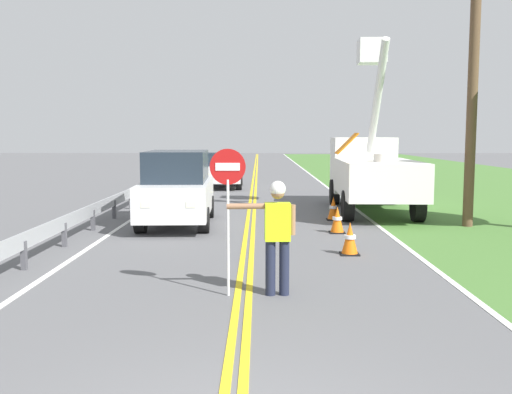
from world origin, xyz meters
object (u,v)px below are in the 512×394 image
Objects in this scene: stop_sign_paddle at (228,189)px; oncoming_sedan_second at (222,170)px; utility_pole_near at (474,58)px; utility_bucket_truck at (370,169)px; traffic_cone_lead at (350,239)px; traffic_cone_mid at (337,220)px; flagger_worker at (277,230)px; oncoming_suv_nearest at (177,188)px; traffic_cone_tail at (333,209)px.

stop_sign_paddle is 0.56× the size of oncoming_sedan_second.
utility_pole_near is (6.33, 7.10, 2.92)m from stop_sign_paddle.
utility_bucket_truck is 7.63m from traffic_cone_lead.
utility_bucket_truck is at bearing 76.09° from traffic_cone_lead.
traffic_cone_mid is (3.83, -13.28, -0.50)m from oncoming_sedan_second.
flagger_worker is at bearing -117.68° from traffic_cone_lead.
traffic_cone_mid is at bearing 87.86° from traffic_cone_lead.
traffic_cone_lead is (3.72, -16.04, -0.50)m from oncoming_sedan_second.
utility_pole_near reaches higher than utility_bucket_truck.
oncoming_suv_nearest is at bearing -92.53° from oncoming_sedan_second.
oncoming_suv_nearest is at bearing 162.40° from traffic_cone_mid.
utility_pole_near is (5.57, 7.06, 3.58)m from flagger_worker.
traffic_cone_mid is at bearing -110.54° from utility_bucket_truck.
stop_sign_paddle is 0.34× the size of utility_bucket_truck.
flagger_worker is 0.39× the size of oncoming_suv_nearest.
oncoming_sedan_second reaches higher than traffic_cone_mid.
traffic_cone_lead is 5.13m from traffic_cone_tail.
utility_pole_near is 12.69× the size of traffic_cone_mid.
traffic_cone_tail is at bearing 86.60° from traffic_cone_lead.
flagger_worker is 7.75m from oncoming_suv_nearest.
oncoming_suv_nearest reaches higher than oncoming_sedan_second.
flagger_worker is at bearing 3.05° from stop_sign_paddle.
stop_sign_paddle is at bearing -131.73° from utility_pole_near.
stop_sign_paddle is 3.33× the size of traffic_cone_tail.
oncoming_suv_nearest is 5.98m from traffic_cone_lead.
traffic_cone_lead is at bearing -93.40° from traffic_cone_tail.
oncoming_suv_nearest is 6.67× the size of traffic_cone_mid.
oncoming_sedan_second is (-2.07, 19.19, -0.21)m from flagger_worker.
utility_bucket_truck is at bearing 71.68° from flagger_worker.
oncoming_sedan_second is (-5.54, 8.71, -0.59)m from utility_bucket_truck.
utility_pole_near is 12.69× the size of traffic_cone_tail.
traffic_cone_mid is at bearing 67.01° from stop_sign_paddle.
traffic_cone_tail is (0.30, 5.12, 0.00)m from traffic_cone_lead.
oncoming_sedan_second is 5.90× the size of traffic_cone_lead.
utility_pole_near is at bearing 44.96° from traffic_cone_lead.
utility_pole_near is at bearing -18.63° from traffic_cone_tail.
flagger_worker is at bearing -128.25° from utility_pole_near.
utility_bucket_truck is at bearing 55.60° from traffic_cone_tail.
oncoming_suv_nearest is at bearing 103.97° from stop_sign_paddle.
stop_sign_paddle reaches higher than traffic_cone_lead.
utility_pole_near reaches higher than traffic_cone_lead.
traffic_cone_tail is at bearing -124.40° from utility_bucket_truck.
utility_pole_near reaches higher than traffic_cone_mid.
flagger_worker is at bearing -83.85° from oncoming_sedan_second.
oncoming_suv_nearest is (-6.07, -3.19, -0.36)m from utility_bucket_truck.
stop_sign_paddle is at bearing -108.16° from traffic_cone_tail.
utility_bucket_truck is 9.84× the size of traffic_cone_tail.
traffic_cone_tail is (-1.51, -2.21, -1.09)m from utility_bucket_truck.
utility_pole_near is at bearing -57.82° from oncoming_sedan_second.
utility_pole_near is (7.63, -12.13, 3.80)m from oncoming_sedan_second.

